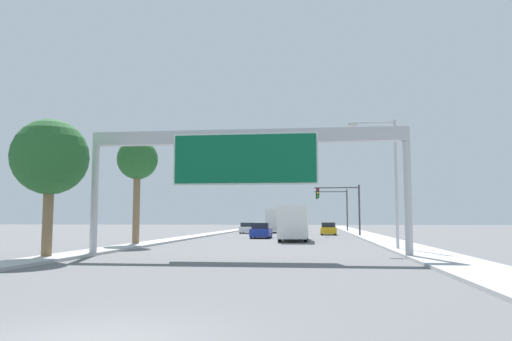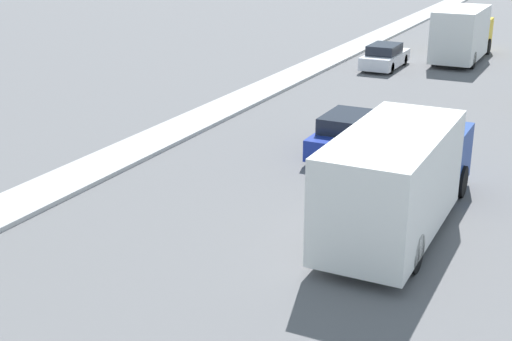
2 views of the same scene
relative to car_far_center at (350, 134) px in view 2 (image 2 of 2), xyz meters
name	(u,v)px [view 2 (image 2 of 2)]	position (x,y,z in m)	size (l,w,h in m)	color
median_strip_left	(332,58)	(-7.25, 17.40, -0.65)	(2.00, 120.00, 0.15)	#B0B0B0
car_far_center	(350,134)	(0.00, 0.00, 0.00)	(1.90, 4.46, 1.53)	navy
car_mid_left	(385,57)	(-3.50, 16.07, -0.05)	(1.77, 4.47, 1.42)	silver
truck_box_primary	(400,177)	(3.50, -5.92, 0.84)	(2.44, 8.49, 3.05)	navy
truck_box_secondary	(463,34)	(0.00, 20.39, 0.93)	(2.45, 7.81, 3.25)	yellow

